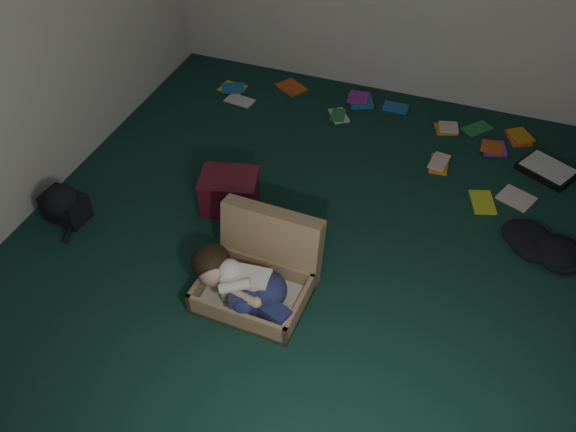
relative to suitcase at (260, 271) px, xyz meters
The scene contains 10 objects.
floor 0.55m from the suitcase, 83.56° to the left, with size 4.50×4.50×0.00m, color #12342B.
wall_front 2.07m from the suitcase, 88.05° to the right, with size 4.50×4.50×0.00m, color silver.
wall_left 2.31m from the suitcase, 164.99° to the left, with size 4.50×4.50×0.00m, color silver.
suitcase is the anchor object (origin of this frame).
person 0.19m from the suitcase, 107.44° to the right, with size 0.76×0.38×0.32m.
maroon_bin 0.85m from the suitcase, 128.42° to the left, with size 0.50×0.43×0.30m.
backpack 1.65m from the suitcase, behind, with size 0.39×0.31×0.24m, color black, non-canonical shape.
clothing_pile 2.02m from the suitcase, 29.34° to the left, with size 0.42×0.35×0.13m, color black, non-canonical shape.
paper_tray 2.65m from the suitcase, 48.27° to the left, with size 0.53×0.48×0.06m.
book_scatter 2.19m from the suitcase, 78.11° to the left, with size 3.00×1.34×0.02m.
Camera 1 is at (1.06, -3.00, 3.19)m, focal length 38.00 mm.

